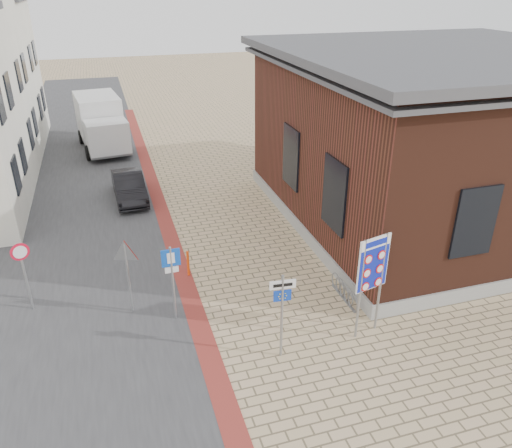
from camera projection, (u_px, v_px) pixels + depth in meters
ground at (290, 361)px, 13.24m from camera, size 120.00×120.00×0.00m
road_strip at (79, 184)px, 24.64m from camera, size 7.00×60.00×0.02m
curb_strip at (163, 216)px, 21.27m from camera, size 0.60×40.00×0.02m
brick_building at (441, 134)px, 20.05m from camera, size 13.00×13.00×6.80m
bike_rack at (344, 292)px, 15.70m from camera, size 0.08×1.80×0.60m
sedan at (129, 187)px, 22.67m from camera, size 1.46×3.81×1.24m
box_truck at (101, 123)px, 29.07m from camera, size 2.96×5.96×3.00m
border_sign at (373, 265)px, 13.33m from camera, size 1.03×0.30×3.09m
essen_sign at (282, 304)px, 12.71m from camera, size 0.68×0.10×2.53m
parking_sign at (172, 271)px, 14.16m from camera, size 0.54×0.07×2.44m
yield_sign at (126, 259)px, 14.43m from camera, size 0.82×0.33×2.39m
speed_sign at (23, 266)px, 14.65m from camera, size 0.51×0.22×2.29m
bollard at (188, 264)px, 16.84m from camera, size 0.10×0.10×0.95m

